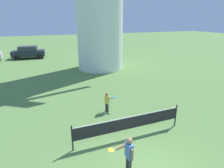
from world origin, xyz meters
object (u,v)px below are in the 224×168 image
Objects in this scene: tennis_net at (130,123)px; player_near at (128,154)px; player_far at (107,101)px; parked_car_black at (28,52)px.

tennis_net is 3.67× the size of player_near.
parked_car_black is at bearing 102.79° from player_far.
player_near reaches higher than tennis_net.
parked_car_black is (-3.14, 22.51, 0.04)m from player_near.
parked_car_black is (-4.10, 18.06, 0.17)m from player_far.
player_far is at bearing -77.21° from parked_car_black.
parked_car_black is at bearing 97.94° from player_near.
player_far is (0.96, 4.45, -0.13)m from player_near.
parked_car_black is (-4.13, 20.66, 0.12)m from tennis_net.
parked_car_black reaches higher than tennis_net.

